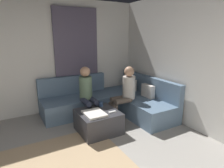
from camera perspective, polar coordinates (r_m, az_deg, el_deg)
name	(u,v)px	position (r m, az deg, el deg)	size (l,w,h in m)	color
wall_left	(19,58)	(4.79, -25.69, 6.81)	(0.12, 6.00, 2.70)	silver
curtain_panel	(77,60)	(4.97, -10.31, 7.05)	(0.06, 1.10, 2.50)	#595166
sectional_couch	(112,101)	(4.75, -0.07, -5.12)	(2.10, 2.55, 0.87)	slate
ottoman	(98,121)	(3.87, -4.15, -10.99)	(0.76, 0.76, 0.42)	#333338
folded_blanket	(94,114)	(3.65, -5.25, -8.69)	(0.44, 0.36, 0.04)	white
coffee_mug	(101,104)	(4.02, -3.24, -5.97)	(0.08, 0.08, 0.10)	#334C72
game_remote	(112,112)	(3.72, 0.08, -8.25)	(0.05, 0.15, 0.02)	white
person_on_couch_back	(125,91)	(4.25, 3.88, -2.16)	(0.30, 0.60, 1.20)	brown
person_on_couch_side	(88,92)	(4.22, -7.25, -2.38)	(0.60, 0.30, 1.20)	#2D3347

